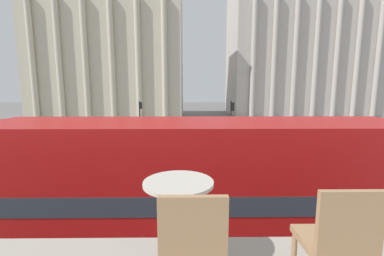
{
  "coord_description": "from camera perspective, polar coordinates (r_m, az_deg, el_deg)",
  "views": [
    {
      "loc": [
        0.75,
        -2.43,
        4.98
      ],
      "look_at": [
        0.95,
        15.57,
        2.28
      ],
      "focal_mm": 24.0,
      "sensor_mm": 36.0,
      "label": 1
    }
  ],
  "objects": [
    {
      "name": "pedestrian_grey",
      "position": [
        16.69,
        -12.27,
        -5.67
      ],
      "size": [
        0.32,
        0.32,
        1.64
      ],
      "rotation": [
        0.0,
        0.0,
        1.66
      ],
      "color": "#282B33",
      "rests_on": "ground_plane"
    },
    {
      "name": "traffic_light_far",
      "position": [
        28.05,
        -11.41,
        3.21
      ],
      "size": [
        0.42,
        0.24,
        3.77
      ],
      "color": "black",
      "rests_on": "ground_plane"
    },
    {
      "name": "traffic_light_near",
      "position": [
        14.09,
        -7.14,
        -3.01
      ],
      "size": [
        0.42,
        0.24,
        3.31
      ],
      "color": "black",
      "rests_on": "ground_plane"
    },
    {
      "name": "pedestrian_red",
      "position": [
        18.67,
        17.2,
        -4.21
      ],
      "size": [
        0.32,
        0.32,
        1.71
      ],
      "rotation": [
        0.0,
        0.0,
        1.23
      ],
      "color": "#282B33",
      "rests_on": "ground_plane"
    },
    {
      "name": "double_decker_bus",
      "position": [
        6.82,
        1.16,
        -14.19
      ],
      "size": [
        10.42,
        2.64,
        4.2
      ],
      "rotation": [
        0.0,
        0.0,
        0.09
      ],
      "color": "black",
      "rests_on": "ground_plane"
    },
    {
      "name": "plaza_building_right",
      "position": [
        58.81,
        22.64,
        15.52
      ],
      "size": [
        28.28,
        15.54,
        25.58
      ],
      "color": "#BCB2A8",
      "rests_on": "ground_plane"
    },
    {
      "name": "cafe_dining_table",
      "position": [
        2.29,
        -3.0,
        -16.32
      ],
      "size": [
        0.6,
        0.6,
        0.73
      ],
      "color": "#2D2D30",
      "rests_on": "cafe_floor_slab"
    },
    {
      "name": "traffic_light_mid",
      "position": [
        21.69,
        8.78,
        2.17
      ],
      "size": [
        0.42,
        0.24,
        4.02
      ],
      "color": "black",
      "rests_on": "ground_plane"
    },
    {
      "name": "plaza_building_left",
      "position": [
        49.37,
        -17.91,
        15.78
      ],
      "size": [
        26.25,
        11.99,
        23.11
      ],
      "color": "beige",
      "rests_on": "ground_plane"
    },
    {
      "name": "cafe_chair_1",
      "position": [
        2.06,
        29.5,
        -21.08
      ],
      "size": [
        0.4,
        0.4,
        0.91
      ],
      "rotation": [
        0.0,
        0.0,
        -0.06
      ],
      "color": "#A87F56",
      "rests_on": "cafe_floor_slab"
    },
    {
      "name": "pedestrian_white",
      "position": [
        21.22,
        14.9,
        -2.52
      ],
      "size": [
        0.32,
        0.32,
        1.76
      ],
      "rotation": [
        0.0,
        0.0,
        4.7
      ],
      "color": "#282B33",
      "rests_on": "ground_plane"
    },
    {
      "name": "pedestrian_yellow",
      "position": [
        25.22,
        -7.41,
        -0.65
      ],
      "size": [
        0.32,
        0.32,
        1.72
      ],
      "rotation": [
        0.0,
        0.0,
        1.83
      ],
      "color": "#282B33",
      "rests_on": "ground_plane"
    },
    {
      "name": "cafe_chair_0",
      "position": [
        1.77,
        0.14,
        -25.25
      ],
      "size": [
        0.4,
        0.4,
        0.91
      ],
      "rotation": [
        0.0,
        0.0,
        -0.02
      ],
      "color": "#A87F56",
      "rests_on": "cafe_floor_slab"
    }
  ]
}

